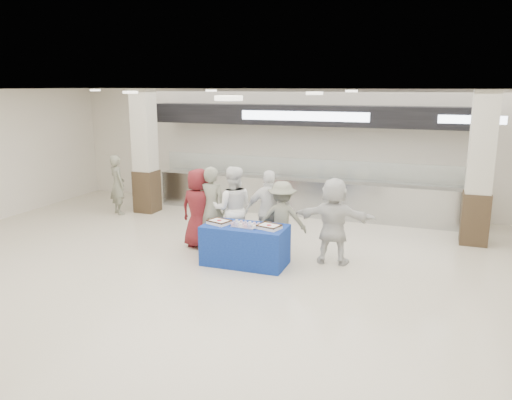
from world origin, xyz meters
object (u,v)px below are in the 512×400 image
at_px(civilian_maroon, 199,208).
at_px(display_table, 245,245).
at_px(soldier_a, 212,208).
at_px(civilian_white, 334,221).
at_px(soldier_bg, 118,185).
at_px(sheet_cake_right, 269,226).
at_px(cupcake_tray, 245,224).
at_px(chef_short, 270,212).
at_px(chef_tall, 233,209).
at_px(sheet_cake_left, 219,222).
at_px(soldier_b, 282,219).

bearing_deg(civilian_maroon, display_table, 157.17).
bearing_deg(display_table, civilian_maroon, 152.88).
distance_m(soldier_a, civilian_white, 2.50).
bearing_deg(soldier_bg, civilian_maroon, -176.13).
bearing_deg(civilian_white, sheet_cake_right, 30.25).
bearing_deg(display_table, cupcake_tray, -59.20).
bearing_deg(chef_short, sheet_cake_right, 96.28).
bearing_deg(chef_tall, soldier_a, -9.89).
bearing_deg(civilian_maroon, sheet_cake_left, 142.19).
height_order(chef_short, soldier_bg, chef_short).
distance_m(soldier_a, chef_tall, 0.44).
height_order(soldier_a, chef_short, soldier_a).
xyz_separation_m(sheet_cake_left, soldier_bg, (-4.00, 2.44, -0.02)).
xyz_separation_m(soldier_a, chef_tall, (0.43, 0.08, 0.01)).
height_order(display_table, soldier_a, soldier_a).
relative_size(civilian_maroon, soldier_b, 1.11).
height_order(sheet_cake_right, chef_short, chef_short).
relative_size(sheet_cake_right, chef_short, 0.27).
height_order(civilian_maroon, soldier_a, soldier_a).
relative_size(chef_short, soldier_b, 1.12).
distance_m(soldier_b, civilian_white, 1.03).
bearing_deg(soldier_a, cupcake_tray, 144.66).
height_order(sheet_cake_right, chef_tall, chef_tall).
bearing_deg(sheet_cake_right, soldier_bg, 154.05).
bearing_deg(cupcake_tray, chef_short, 78.20).
xyz_separation_m(chef_short, civilian_white, (1.31, -0.18, -0.01)).
bearing_deg(cupcake_tray, civilian_white, 24.56).
relative_size(chef_tall, soldier_b, 1.15).
bearing_deg(display_table, soldier_b, 54.70).
height_order(cupcake_tray, civilian_white, civilian_white).
xyz_separation_m(sheet_cake_right, chef_tall, (-1.03, 0.75, 0.07)).
relative_size(cupcake_tray, chef_short, 0.29).
distance_m(chef_short, soldier_bg, 4.96).
bearing_deg(cupcake_tray, soldier_a, 145.80).
relative_size(cupcake_tray, chef_tall, 0.28).
distance_m(chef_short, soldier_b, 0.32).
height_order(display_table, chef_tall, chef_tall).
bearing_deg(sheet_cake_left, chef_short, 50.89).
bearing_deg(chef_tall, soldier_bg, -43.19).
bearing_deg(chef_tall, civilian_white, 157.62).
relative_size(soldier_a, soldier_bg, 1.10).
relative_size(sheet_cake_left, soldier_a, 0.27).
distance_m(sheet_cake_right, cupcake_tray, 0.46).
xyz_separation_m(display_table, chef_short, (0.21, 0.82, 0.46)).
relative_size(display_table, chef_tall, 0.90).
bearing_deg(sheet_cake_right, chef_short, 108.01).
height_order(display_table, civilian_white, civilian_white).
bearing_deg(civilian_white, display_table, 20.17).
height_order(sheet_cake_left, soldier_bg, soldier_bg).
xyz_separation_m(soldier_b, soldier_bg, (-4.99, 1.68, 0.03)).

